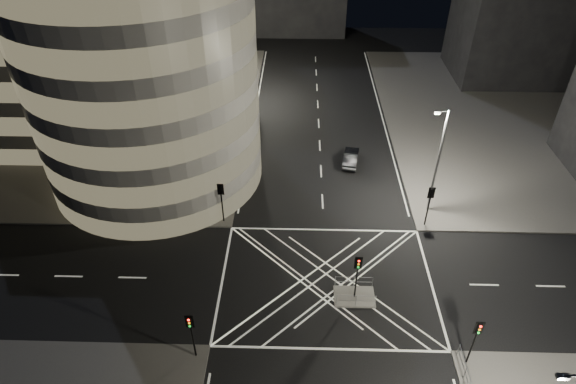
{
  "coord_description": "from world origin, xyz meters",
  "views": [
    {
      "loc": [
        -2.25,
        -25.4,
        27.62
      ],
      "look_at": [
        -3.15,
        7.38,
        3.0
      ],
      "focal_mm": 30.0,
      "sensor_mm": 36.0,
      "label": 1
    }
  ],
  "objects_px": {
    "traffic_signal_nl": "(191,328)",
    "street_lamp_right_far": "(438,159)",
    "traffic_signal_fl": "(221,196)",
    "central_island": "(354,297)",
    "traffic_signal_nr": "(476,335)",
    "traffic_signal_island": "(358,270)",
    "traffic_signal_fr": "(430,199)",
    "street_lamp_left_far": "(241,61)",
    "sedan": "(351,157)",
    "street_lamp_left_near": "(220,138)"
  },
  "relations": [
    {
      "from": "traffic_signal_nl",
      "to": "traffic_signal_fr",
      "type": "distance_m",
      "value": 22.24
    },
    {
      "from": "traffic_signal_nl",
      "to": "street_lamp_left_near",
      "type": "relative_size",
      "value": 0.4
    },
    {
      "from": "traffic_signal_island",
      "to": "traffic_signal_nr",
      "type": "bearing_deg",
      "value": -37.93
    },
    {
      "from": "traffic_signal_island",
      "to": "sedan",
      "type": "bearing_deg",
      "value": 86.55
    },
    {
      "from": "traffic_signal_nl",
      "to": "street_lamp_right_far",
      "type": "distance_m",
      "value": 24.27
    },
    {
      "from": "central_island",
      "to": "traffic_signal_fl",
      "type": "bearing_deg",
      "value": 142.46
    },
    {
      "from": "central_island",
      "to": "street_lamp_left_near",
      "type": "bearing_deg",
      "value": 130.27
    },
    {
      "from": "traffic_signal_nl",
      "to": "street_lamp_right_far",
      "type": "height_order",
      "value": "street_lamp_right_far"
    },
    {
      "from": "traffic_signal_fr",
      "to": "street_lamp_left_far",
      "type": "xyz_separation_m",
      "value": [
        -18.24,
        23.2,
        2.63
      ]
    },
    {
      "from": "traffic_signal_fr",
      "to": "traffic_signal_nr",
      "type": "relative_size",
      "value": 1.0
    },
    {
      "from": "street_lamp_left_far",
      "to": "street_lamp_right_far",
      "type": "xyz_separation_m",
      "value": [
        18.87,
        -21.0,
        0.0
      ]
    },
    {
      "from": "traffic_signal_island",
      "to": "street_lamp_left_near",
      "type": "distance_m",
      "value": 17.89
    },
    {
      "from": "traffic_signal_nl",
      "to": "sedan",
      "type": "xyz_separation_m",
      "value": [
        11.89,
        23.4,
        -2.24
      ]
    },
    {
      "from": "traffic_signal_nl",
      "to": "street_lamp_left_near",
      "type": "distance_m",
      "value": 18.99
    },
    {
      "from": "traffic_signal_island",
      "to": "street_lamp_right_far",
      "type": "height_order",
      "value": "street_lamp_right_far"
    },
    {
      "from": "street_lamp_left_near",
      "to": "sedan",
      "type": "height_order",
      "value": "street_lamp_left_near"
    },
    {
      "from": "street_lamp_left_far",
      "to": "street_lamp_left_near",
      "type": "bearing_deg",
      "value": -90.0
    },
    {
      "from": "traffic_signal_fl",
      "to": "traffic_signal_island",
      "type": "distance_m",
      "value": 13.62
    },
    {
      "from": "central_island",
      "to": "sedan",
      "type": "distance_m",
      "value": 18.14
    },
    {
      "from": "central_island",
      "to": "traffic_signal_fr",
      "type": "distance_m",
      "value": 11.1
    },
    {
      "from": "traffic_signal_fl",
      "to": "traffic_signal_fr",
      "type": "bearing_deg",
      "value": 0.0
    },
    {
      "from": "traffic_signal_nr",
      "to": "traffic_signal_island",
      "type": "distance_m",
      "value": 8.62
    },
    {
      "from": "street_lamp_left_far",
      "to": "traffic_signal_island",
      "type": "bearing_deg",
      "value": -70.05
    },
    {
      "from": "street_lamp_left_far",
      "to": "traffic_signal_nr",
      "type": "bearing_deg",
      "value": -63.64
    },
    {
      "from": "traffic_signal_nr",
      "to": "sedan",
      "type": "relative_size",
      "value": 0.98
    },
    {
      "from": "traffic_signal_fl",
      "to": "street_lamp_left_far",
      "type": "bearing_deg",
      "value": 91.57
    },
    {
      "from": "traffic_signal_nl",
      "to": "traffic_signal_fr",
      "type": "height_order",
      "value": "same"
    },
    {
      "from": "street_lamp_left_near",
      "to": "street_lamp_right_far",
      "type": "xyz_separation_m",
      "value": [
        18.87,
        -3.0,
        0.0
      ]
    },
    {
      "from": "central_island",
      "to": "traffic_signal_fl",
      "type": "distance_m",
      "value": 13.91
    },
    {
      "from": "traffic_signal_nl",
      "to": "street_lamp_left_near",
      "type": "bearing_deg",
      "value": 91.94
    },
    {
      "from": "traffic_signal_island",
      "to": "traffic_signal_fr",
      "type": "bearing_deg",
      "value": 50.67
    },
    {
      "from": "central_island",
      "to": "street_lamp_right_far",
      "type": "distance_m",
      "value": 13.98
    },
    {
      "from": "central_island",
      "to": "street_lamp_left_near",
      "type": "relative_size",
      "value": 0.3
    },
    {
      "from": "street_lamp_left_near",
      "to": "central_island",
      "type": "bearing_deg",
      "value": -49.73
    },
    {
      "from": "traffic_signal_fl",
      "to": "traffic_signal_nr",
      "type": "relative_size",
      "value": 1.0
    },
    {
      "from": "traffic_signal_fl",
      "to": "central_island",
      "type": "bearing_deg",
      "value": -37.54
    },
    {
      "from": "sedan",
      "to": "traffic_signal_island",
      "type": "bearing_deg",
      "value": 96.25
    },
    {
      "from": "traffic_signal_nr",
      "to": "street_lamp_right_far",
      "type": "xyz_separation_m",
      "value": [
        0.64,
        15.8,
        2.63
      ]
    },
    {
      "from": "central_island",
      "to": "street_lamp_left_far",
      "type": "distance_m",
      "value": 33.95
    },
    {
      "from": "central_island",
      "to": "traffic_signal_fr",
      "type": "height_order",
      "value": "traffic_signal_fr"
    },
    {
      "from": "traffic_signal_nl",
      "to": "traffic_signal_island",
      "type": "bearing_deg",
      "value": 26.14
    },
    {
      "from": "traffic_signal_fr",
      "to": "street_lamp_right_far",
      "type": "bearing_deg",
      "value": 73.89
    },
    {
      "from": "street_lamp_left_near",
      "to": "street_lamp_right_far",
      "type": "bearing_deg",
      "value": -9.03
    },
    {
      "from": "traffic_signal_nl",
      "to": "traffic_signal_fr",
      "type": "xyz_separation_m",
      "value": [
        17.6,
        13.6,
        0.0
      ]
    },
    {
      "from": "street_lamp_left_far",
      "to": "sedan",
      "type": "relative_size",
      "value": 2.45
    },
    {
      "from": "traffic_signal_nl",
      "to": "traffic_signal_island",
      "type": "relative_size",
      "value": 1.0
    },
    {
      "from": "traffic_signal_fr",
      "to": "street_lamp_left_far",
      "type": "height_order",
      "value": "street_lamp_left_far"
    },
    {
      "from": "central_island",
      "to": "traffic_signal_fl",
      "type": "xyz_separation_m",
      "value": [
        -10.8,
        8.3,
        2.84
      ]
    },
    {
      "from": "traffic_signal_island",
      "to": "street_lamp_left_near",
      "type": "relative_size",
      "value": 0.4
    },
    {
      "from": "traffic_signal_nl",
      "to": "street_lamp_right_far",
      "type": "xyz_separation_m",
      "value": [
        18.24,
        15.8,
        2.63
      ]
    }
  ]
}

